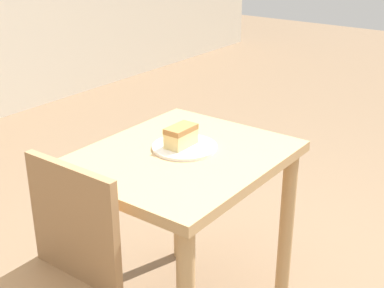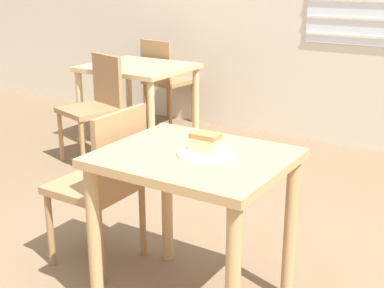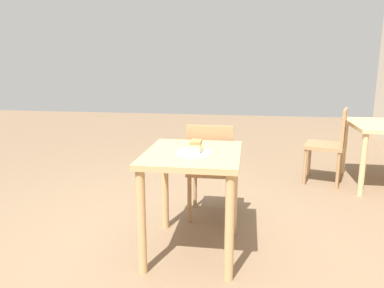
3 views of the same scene
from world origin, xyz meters
name	(u,v)px [view 3 (image 3 of 3)]	position (x,y,z in m)	size (l,w,h in m)	color
ground_plane	(165,244)	(0.00, 0.00, 0.00)	(14.00, 14.00, 0.00)	#7A6047
dining_table_near	(193,171)	(0.05, 0.23, 0.62)	(0.80, 0.67, 0.76)	tan
chair_near_window	(211,167)	(-0.55, 0.30, 0.48)	(0.41, 0.41, 0.87)	#9E754C
chair_far_corner	(331,143)	(-1.72, 1.55, 0.48)	(0.51, 0.51, 0.87)	#9E754C
plate	(194,153)	(0.10, 0.25, 0.77)	(0.25, 0.25, 0.01)	white
cake_slice	(196,146)	(0.09, 0.26, 0.81)	(0.13, 0.07, 0.08)	#E0C67F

